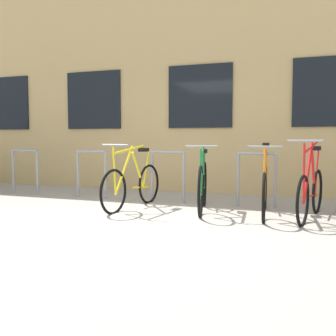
{
  "coord_description": "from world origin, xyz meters",
  "views": [
    {
      "loc": [
        2.03,
        -4.39,
        1.1
      ],
      "look_at": [
        -0.11,
        1.6,
        0.61
      ],
      "focal_mm": 41.74,
      "sensor_mm": 36.0,
      "label": 1
    }
  ],
  "objects": [
    {
      "name": "ground_plane",
      "position": [
        0.0,
        0.0,
        0.0
      ],
      "size": [
        42.0,
        42.0,
        0.0
      ],
      "primitive_type": "plane",
      "color": "#9E998E"
    },
    {
      "name": "bicycle_orange",
      "position": [
        1.47,
        1.34,
        0.38
      ],
      "size": [
        0.44,
        1.78,
        1.05
      ],
      "color": "black",
      "rests_on": "ground"
    },
    {
      "name": "storefront_building",
      "position": [
        -0.0,
        6.66,
        2.65
      ],
      "size": [
        28.0,
        6.96,
        5.3
      ],
      "color": "tan",
      "rests_on": "ground"
    },
    {
      "name": "bicycle_green",
      "position": [
        0.55,
        1.34,
        0.39
      ],
      "size": [
        0.49,
        1.68,
        1.02
      ],
      "color": "black",
      "rests_on": "ground"
    },
    {
      "name": "bicycle_red",
      "position": [
        2.09,
        1.25,
        0.38
      ],
      "size": [
        0.48,
        1.64,
        1.1
      ],
      "color": "black",
      "rests_on": "ground"
    },
    {
      "name": "bike_rack",
      "position": [
        -0.22,
        1.9,
        0.54
      ],
      "size": [
        6.63,
        0.05,
        0.89
      ],
      "color": "gray",
      "rests_on": "ground"
    },
    {
      "name": "bicycle_yellow",
      "position": [
        -0.56,
        1.21,
        0.37
      ],
      "size": [
        0.44,
        1.75,
        1.04
      ],
      "color": "black",
      "rests_on": "ground"
    }
  ]
}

